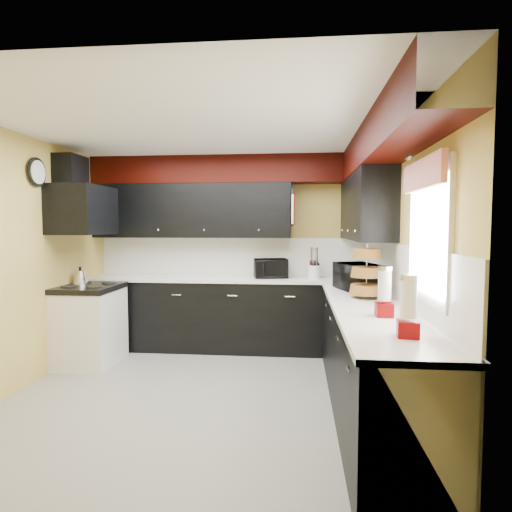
{
  "coord_description": "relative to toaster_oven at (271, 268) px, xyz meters",
  "views": [
    {
      "loc": [
        0.89,
        -3.92,
        1.6
      ],
      "look_at": [
        0.42,
        0.87,
        1.26
      ],
      "focal_mm": 30.0,
      "sensor_mm": 36.0,
      "label": 1
    }
  ],
  "objects": [
    {
      "name": "microwave",
      "position": [
        0.95,
        -0.97,
        0.02
      ],
      "size": [
        0.46,
        0.57,
        0.28
      ],
      "primitive_type": "imported",
      "rotation": [
        0.0,
        0.0,
        1.85
      ],
      "color": "black",
      "rests_on": "counter_right"
    },
    {
      "name": "wall_back",
      "position": [
        -0.55,
        0.28,
        0.19
      ],
      "size": [
        3.6,
        0.06,
        2.5
      ],
      "primitive_type": "cube",
      "color": "#E0C666",
      "rests_on": "ground"
    },
    {
      "name": "cab_right",
      "position": [
        0.95,
        -1.82,
        -0.61
      ],
      "size": [
        0.6,
        3.0,
        0.9
      ],
      "primitive_type": "cube",
      "color": "black",
      "rests_on": "ground"
    },
    {
      "name": "clock",
      "position": [
        -2.32,
        -1.27,
        1.09
      ],
      "size": [
        0.03,
        0.3,
        0.3
      ],
      "primitive_type": null,
      "color": "black",
      "rests_on": "wall_left"
    },
    {
      "name": "dispenser_a",
      "position": [
        0.97,
        -2.28,
        0.04
      ],
      "size": [
        0.12,
        0.12,
        0.32
      ],
      "primitive_type": null,
      "rotation": [
        0.0,
        0.0,
        0.0
      ],
      "color": "#690900",
      "rests_on": "counter_right"
    },
    {
      "name": "upper_back",
      "position": [
        -1.05,
        0.11,
        0.74
      ],
      "size": [
        2.6,
        0.35,
        0.7
      ],
      "primitive_type": "cube",
      "color": "black",
      "rests_on": "wall_back"
    },
    {
      "name": "splash_right",
      "position": [
        1.24,
        -1.52,
        0.13
      ],
      "size": [
        0.02,
        3.6,
        0.5
      ],
      "primitive_type": "cube",
      "color": "white",
      "rests_on": "counter_right"
    },
    {
      "name": "splash_back",
      "position": [
        -0.55,
        0.27,
        0.13
      ],
      "size": [
        3.6,
        0.02,
        0.5
      ],
      "primitive_type": "cube",
      "color": "white",
      "rests_on": "counter_back"
    },
    {
      "name": "counter_right",
      "position": [
        0.95,
        -1.82,
        -0.14
      ],
      "size": [
        0.64,
        3.02,
        0.04
      ],
      "primitive_type": "cube",
      "color": "white",
      "rests_on": "cab_right"
    },
    {
      "name": "pan_mid",
      "position": [
        0.27,
        -0.1,
        0.69
      ],
      "size": [
        0.03,
        0.28,
        0.46
      ],
      "primitive_type": null,
      "color": "black",
      "rests_on": "upper_back"
    },
    {
      "name": "toaster_oven",
      "position": [
        0.0,
        0.0,
        0.0
      ],
      "size": [
        0.47,
        0.42,
        0.24
      ],
      "primitive_type": "imported",
      "rotation": [
        0.0,
        0.0,
        0.19
      ],
      "color": "black",
      "rests_on": "counter_back"
    },
    {
      "name": "valance",
      "position": [
        1.18,
        -2.42,
        0.89
      ],
      "size": [
        0.04,
        0.88,
        0.2
      ],
      "primitive_type": "cube",
      "color": "red",
      "rests_on": "wall_right"
    },
    {
      "name": "dispenser_b",
      "position": [
        1.0,
        -2.86,
        0.05
      ],
      "size": [
        0.14,
        0.14,
        0.33
      ],
      "primitive_type": null,
      "rotation": [
        0.0,
        0.0,
        -0.13
      ],
      "color": "#6E0008",
      "rests_on": "counter_right"
    },
    {
      "name": "cut_board",
      "position": [
        0.28,
        -0.22,
        0.74
      ],
      "size": [
        0.03,
        0.26,
        0.35
      ],
      "primitive_type": "cube",
      "color": "white",
      "rests_on": "upper_back"
    },
    {
      "name": "stove",
      "position": [
        -2.05,
        -0.77,
        -0.63
      ],
      "size": [
        0.6,
        0.75,
        0.86
      ],
      "primitive_type": "cube",
      "color": "white",
      "rests_on": "ground"
    },
    {
      "name": "window",
      "position": [
        1.24,
        -2.42,
        0.49
      ],
      "size": [
        0.03,
        0.86,
        0.96
      ],
      "primitive_type": null,
      "color": "white",
      "rests_on": "wall_right"
    },
    {
      "name": "soffit_back",
      "position": [
        -0.55,
        0.1,
        1.26
      ],
      "size": [
        3.6,
        0.36,
        0.35
      ],
      "primitive_type": "cube",
      "color": "black",
      "rests_on": "wall_back"
    },
    {
      "name": "ground",
      "position": [
        -0.55,
        -1.52,
        -1.06
      ],
      "size": [
        3.6,
        3.6,
        0.0
      ],
      "primitive_type": "plane",
      "color": "gray",
      "rests_on": "ground"
    },
    {
      "name": "upper_right",
      "position": [
        1.08,
        -0.62,
        0.74
      ],
      "size": [
        0.35,
        1.8,
        0.7
      ],
      "primitive_type": "cube",
      "color": "black",
      "rests_on": "wall_right"
    },
    {
      "name": "baskets",
      "position": [
        0.97,
        -1.47,
        0.12
      ],
      "size": [
        0.27,
        0.27,
        0.5
      ],
      "primitive_type": null,
      "color": "brown",
      "rests_on": "upper_right"
    },
    {
      "name": "wall_right",
      "position": [
        1.25,
        -1.52,
        0.19
      ],
      "size": [
        0.06,
        3.6,
        2.5
      ],
      "primitive_type": "cube",
      "color": "#E0C666",
      "rests_on": "ground"
    },
    {
      "name": "wall_left",
      "position": [
        -2.35,
        -1.52,
        0.19
      ],
      "size": [
        0.06,
        3.6,
        2.5
      ],
      "primitive_type": "cube",
      "color": "#E0C666",
      "rests_on": "ground"
    },
    {
      "name": "kettle",
      "position": [
        -2.22,
        -0.63,
        -0.06
      ],
      "size": [
        0.22,
        0.22,
        0.15
      ],
      "primitive_type": null,
      "rotation": [
        0.0,
        0.0,
        0.36
      ],
      "color": "silver",
      "rests_on": "cooktop"
    },
    {
      "name": "utensil_crock",
      "position": [
        0.55,
        -0.0,
        -0.04
      ],
      "size": [
        0.2,
        0.2,
        0.16
      ],
      "primitive_type": "cylinder",
      "rotation": [
        0.0,
        0.0,
        0.42
      ],
      "color": "white",
      "rests_on": "counter_back"
    },
    {
      "name": "deco_plate",
      "position": [
        1.22,
        -1.87,
        1.19
      ],
      "size": [
        0.03,
        0.24,
        0.24
      ],
      "primitive_type": null,
      "color": "white",
      "rests_on": "wall_right"
    },
    {
      "name": "hood_duct",
      "position": [
        -2.23,
        -0.77,
        1.14
      ],
      "size": [
        0.24,
        0.4,
        0.4
      ],
      "primitive_type": "cube",
      "color": "black",
      "rests_on": "wall_left"
    },
    {
      "name": "pan_low",
      "position": [
        0.27,
        0.16,
        0.66
      ],
      "size": [
        0.03,
        0.24,
        0.42
      ],
      "primitive_type": null,
      "color": "black",
      "rests_on": "upper_back"
    },
    {
      "name": "soffit_right",
      "position": [
        1.07,
        -1.7,
        1.26
      ],
      "size": [
        0.36,
        3.24,
        0.35
      ],
      "primitive_type": "cube",
      "color": "black",
      "rests_on": "wall_right"
    },
    {
      "name": "pan_top",
      "position": [
        0.27,
        0.03,
        0.94
      ],
      "size": [
        0.03,
        0.22,
        0.4
      ],
      "primitive_type": null,
      "color": "black",
      "rests_on": "upper_back"
    },
    {
      "name": "counter_back",
      "position": [
        -0.55,
        -0.02,
        -0.14
      ],
      "size": [
        3.62,
        0.64,
        0.04
      ],
      "primitive_type": "cube",
      "color": "white",
      "rests_on": "cab_back"
    },
    {
      "name": "hood",
      "position": [
        -2.1,
        -0.77,
        0.72
      ],
      "size": [
        0.5,
        0.78,
        0.55
      ],
      "primitive_type": "cube",
      "color": "black",
      "rests_on": "wall_left"
    },
    {
      "name": "ceiling",
      "position": [
        -0.55,
        -1.52,
        1.44
      ],
      "size": [
        3.6,
        3.6,
        0.06
      ],
      "primitive_type": "cube",
      "color": "white",
      "rests_on": "wall_back"
    },
    {
      "name": "cab_back",
      "position": [
        -0.55,
        -0.02,
        -0.61
      ],
      "size": [
        3.6,
        0.6,
        0.9
      ],
      "primitive_type": "cube",
      "color": "black",
      "rests_on": "ground"
    },
    {
      "name": "knife_block",
      "position": [
        0.55,
        0.04,
        -0.02
      ],
      "size": [
        0.12,
        0.15,
        0.21
      ],
      "primitive_type": "cube",
      "rotation": [
        0.0,
        0.0,
        0.24
      ],
      "color": "black",
      "rests_on": "counter_back"
    },
    {
      "name": "cooktop",
      "position": [
        -2.05,
        -0.77,
        -0.17
      ],
      "size": [
        0.62,
        0.77,
        0.06
      ],
      "primitive_type": "cube",
      "color": "black",
      "rests_on": "stove"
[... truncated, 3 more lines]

